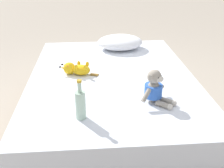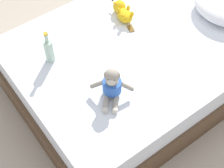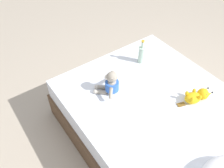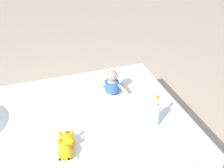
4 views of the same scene
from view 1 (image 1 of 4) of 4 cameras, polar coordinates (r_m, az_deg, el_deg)
name	(u,v)px [view 1 (image 1 of 4)]	position (r m, az deg, el deg)	size (l,w,h in m)	color
ground_plane	(112,124)	(2.53, -0.04, -8.28)	(16.00, 16.00, 0.00)	#B7A893
bed	(112,101)	(2.40, -0.04, -3.52)	(1.40, 1.94, 0.49)	brown
pillow	(120,42)	(2.90, 1.69, 8.75)	(0.48, 0.40, 0.14)	white
plush_monkey	(155,89)	(1.86, 8.96, -1.04)	(0.26, 0.26, 0.24)	#9E9384
plush_yellow_creature	(76,69)	(2.30, -7.51, 3.15)	(0.33, 0.15, 0.10)	yellow
glass_bottle	(81,104)	(1.67, -6.60, -4.21)	(0.07, 0.07, 0.26)	#B2D1B7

